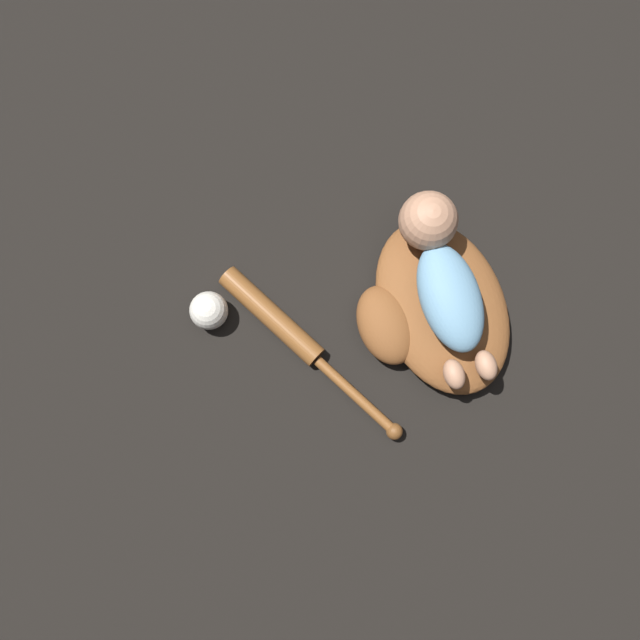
{
  "coord_description": "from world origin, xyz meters",
  "views": [
    {
      "loc": [
        -0.24,
        0.27,
        1.24
      ],
      "look_at": [
        -0.03,
        0.24,
        0.07
      ],
      "focal_mm": 35.0,
      "sensor_mm": 36.0,
      "label": 1
    }
  ],
  "objects": [
    {
      "name": "baseball",
      "position": [
        0.02,
        0.46,
        0.04
      ],
      "size": [
        0.08,
        0.08,
        0.08
      ],
      "color": "silver",
      "rests_on": "ground"
    },
    {
      "name": "ground_plane",
      "position": [
        0.0,
        0.0,
        0.0
      ],
      "size": [
        6.0,
        6.0,
        0.0
      ],
      "primitive_type": "plane",
      "color": "black"
    },
    {
      "name": "baseball_bat",
      "position": [
        -0.04,
        0.31,
        0.02
      ],
      "size": [
        0.38,
        0.32,
        0.05
      ],
      "color": "brown",
      "rests_on": "ground"
    },
    {
      "name": "baseball_glove",
      "position": [
        -0.03,
        0.02,
        0.04
      ],
      "size": [
        0.4,
        0.34,
        0.08
      ],
      "color": "brown",
      "rests_on": "ground"
    },
    {
      "name": "baby_figure",
      "position": [
        0.02,
        0.01,
        0.12
      ],
      "size": [
        0.37,
        0.15,
        0.11
      ],
      "color": "#6693B2",
      "rests_on": "baseball_glove"
    }
  ]
}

